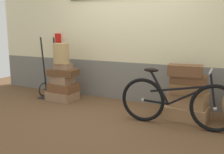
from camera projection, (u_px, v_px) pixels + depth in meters
ground at (112, 113)px, 4.38m from camera, size 8.42×5.20×0.06m
station_building at (132, 39)px, 4.89m from camera, size 6.42×0.74×2.37m
suitcase_0 at (62, 96)px, 5.06m from camera, size 0.59×0.45×0.17m
suitcase_1 at (64, 87)px, 5.05m from camera, size 0.55×0.43×0.17m
suitcase_2 at (62, 79)px, 5.00m from camera, size 0.43×0.33×0.16m
suitcase_3 at (63, 72)px, 4.98m from camera, size 0.57×0.42×0.13m
suitcase_4 at (63, 66)px, 4.96m from camera, size 0.33×0.25×0.12m
suitcase_5 at (186, 113)px, 3.98m from camera, size 0.65×0.43×0.20m
suitcase_6 at (188, 99)px, 3.98m from camera, size 0.59×0.42×0.22m
suitcase_7 at (188, 89)px, 3.91m from camera, size 0.51×0.35×0.13m
suitcase_8 at (189, 80)px, 3.93m from camera, size 0.54×0.35×0.13m
suitcase_9 at (185, 70)px, 3.88m from camera, size 0.53×0.34×0.17m
wicker_basket at (61, 53)px, 4.91m from camera, size 0.30×0.30×0.38m
luggage_trolley at (50, 84)px, 5.22m from camera, size 0.41×0.36×1.22m
bicycle at (176, 102)px, 3.64m from camera, size 1.67×0.46×0.84m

